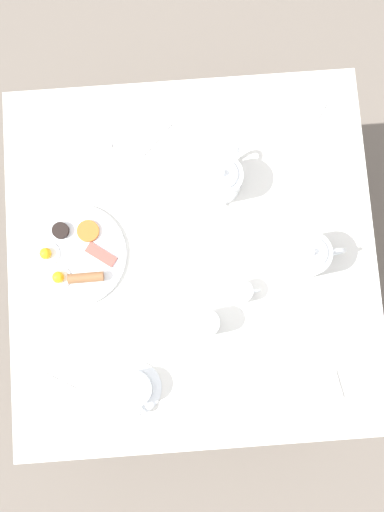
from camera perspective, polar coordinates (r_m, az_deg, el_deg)
The scene contains 13 objects.
ground_plane at distance 2.32m, azimuth 0.00°, elevation -2.59°, with size 8.00×8.00×0.00m, color #70665B.
table at distance 1.67m, azimuth 0.00°, elevation -0.44°, with size 0.98×1.00×0.73m.
breakfast_plate at distance 1.62m, azimuth -11.24°, elevation 0.04°, with size 0.28×0.28×0.04m.
teapot_near at distance 1.59m, azimuth 2.80°, elevation 7.32°, with size 0.12×0.18×0.13m.
teapot_far at distance 1.57m, azimuth 10.98°, elevation 0.05°, with size 0.20×0.11×0.13m.
teacup_with_saucer_left at distance 1.57m, azimuth -5.44°, elevation -12.49°, with size 0.13×0.13×0.06m.
water_glass_tall at distance 1.54m, azimuth 1.35°, elevation -6.43°, with size 0.07×0.07×0.08m.
creamer_jug at distance 1.57m, azimuth 4.76°, elevation -3.43°, with size 0.08×0.06×0.05m.
napkin_folded at distance 1.61m, azimuth 11.62°, elevation -12.42°, with size 0.14×0.10×0.01m.
fork_by_plate at distance 1.62m, azimuth -11.93°, elevation -12.03°, with size 0.15×0.09×0.00m.
knife_by_plate at distance 1.70m, azimuth -11.10°, elevation 10.92°, with size 0.21×0.07×0.00m.
spoon_for_tea at distance 1.67m, azimuth -3.64°, elevation 10.88°, with size 0.11×0.11×0.00m.
fork_spare at distance 1.72m, azimuth 11.47°, elevation 12.29°, with size 0.11×0.15×0.00m.
Camera 1 is at (-0.02, -0.22, 2.31)m, focal length 42.00 mm.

